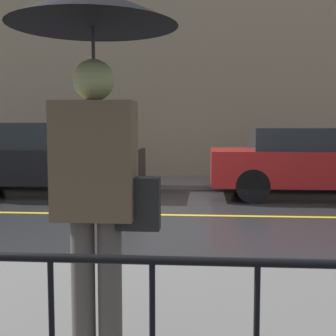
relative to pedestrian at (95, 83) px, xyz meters
The scene contains 9 objects.
ground_plane 5.37m from the pedestrian, 92.03° to the left, with size 80.00×80.00×0.00m, color #262628.
sidewalk_near 1.73m from the pedestrian, 114.02° to the left, with size 28.00×3.06×0.11m.
sidewalk_far 9.42m from the pedestrian, 91.12° to the left, with size 28.00×2.10×0.11m.
lane_marking 5.36m from the pedestrian, 92.03° to the left, with size 25.20×0.12×0.01m.
building_storefront 10.57m from the pedestrian, 90.99° to the left, with size 28.00×0.30×6.38m.
railing_foreground 1.38m from the pedestrian, 101.66° to the right, with size 12.00×0.04×0.88m.
pedestrian is the anchor object (origin of this frame).
car_black 7.97m from the pedestrian, 113.06° to the left, with size 4.59×1.85×1.55m.
car_red 7.87m from the pedestrian, 68.88° to the left, with size 4.19×1.88×1.44m.
Camera 1 is at (0.80, -7.69, 1.48)m, focal length 50.00 mm.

